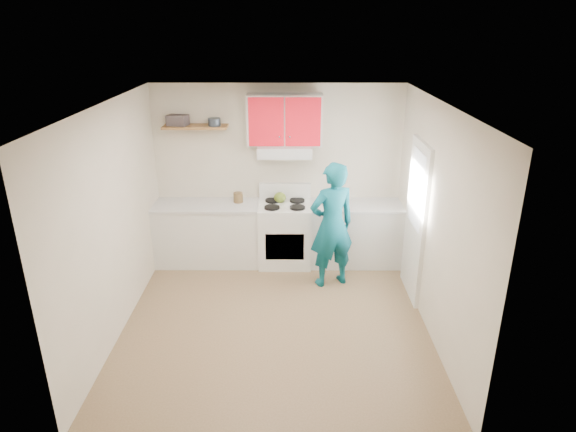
{
  "coord_description": "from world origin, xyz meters",
  "views": [
    {
      "loc": [
        0.17,
        -5.17,
        3.4
      ],
      "look_at": [
        0.15,
        0.55,
        1.15
      ],
      "focal_mm": 31.02,
      "sensor_mm": 36.0,
      "label": 1
    }
  ],
  "objects_px": {
    "kettle": "(280,197)",
    "crock": "(238,198)",
    "stove": "(285,234)",
    "tin": "(214,122)",
    "person": "(332,225)"
  },
  "relations": [
    {
      "from": "stove",
      "to": "kettle",
      "type": "distance_m",
      "value": 0.55
    },
    {
      "from": "kettle",
      "to": "crock",
      "type": "bearing_deg",
      "value": 172.8
    },
    {
      "from": "stove",
      "to": "crock",
      "type": "relative_size",
      "value": 5.53
    },
    {
      "from": "crock",
      "to": "person",
      "type": "bearing_deg",
      "value": -29.72
    },
    {
      "from": "tin",
      "to": "kettle",
      "type": "height_order",
      "value": "tin"
    },
    {
      "from": "kettle",
      "to": "person",
      "type": "relative_size",
      "value": 0.1
    },
    {
      "from": "crock",
      "to": "person",
      "type": "xyz_separation_m",
      "value": [
        1.31,
        -0.75,
        -0.12
      ]
    },
    {
      "from": "stove",
      "to": "crock",
      "type": "bearing_deg",
      "value": 170.88
    },
    {
      "from": "crock",
      "to": "kettle",
      "type": "bearing_deg",
      "value": 0.19
    },
    {
      "from": "crock",
      "to": "person",
      "type": "relative_size",
      "value": 0.1
    },
    {
      "from": "stove",
      "to": "kettle",
      "type": "bearing_deg",
      "value": 122.92
    },
    {
      "from": "stove",
      "to": "tin",
      "type": "xyz_separation_m",
      "value": [
        -0.98,
        0.14,
        1.63
      ]
    },
    {
      "from": "tin",
      "to": "crock",
      "type": "height_order",
      "value": "tin"
    },
    {
      "from": "tin",
      "to": "kettle",
      "type": "distance_m",
      "value": 1.42
    },
    {
      "from": "kettle",
      "to": "person",
      "type": "xyz_separation_m",
      "value": [
        0.7,
        -0.75,
        -0.13
      ]
    }
  ]
}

